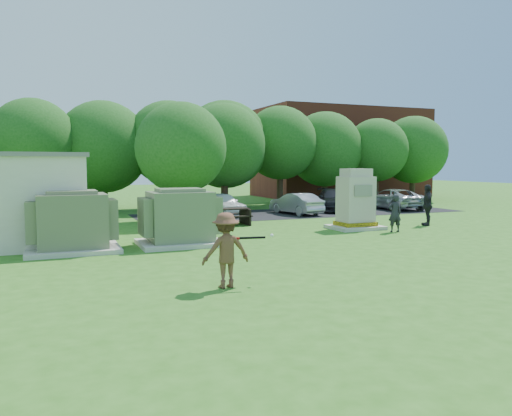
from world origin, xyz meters
name	(u,v)px	position (x,y,z in m)	size (l,w,h in m)	color
ground	(306,261)	(0.00, 0.00, 0.00)	(120.00, 120.00, 0.00)	#2D6619
brick_building	(340,153)	(18.00, 27.00, 4.00)	(15.00, 8.00, 8.00)	maroon
parking_strip	(303,213)	(7.00, 13.50, 0.01)	(20.00, 6.00, 0.01)	#232326
transformer_left	(73,223)	(-6.50, 4.50, 0.97)	(3.00, 2.40, 2.07)	beige
transformer_right	(180,218)	(-2.80, 4.50, 0.97)	(3.00, 2.40, 2.07)	beige
generator_cabinet	(356,203)	(5.70, 5.89, 1.20)	(2.26, 1.85, 2.75)	beige
picnic_table	(229,215)	(0.81, 9.38, 0.51)	(1.93, 1.45, 0.82)	black
batter	(226,250)	(-3.33, -2.18, 0.90)	(1.16, 0.67, 1.80)	brown
person_by_generator	(395,213)	(6.66, 4.30, 0.82)	(0.60, 0.39, 1.65)	black
person_walking_right	(427,205)	(9.61, 5.63, 0.99)	(1.16, 0.48, 1.99)	black
car_white	(222,204)	(1.98, 13.96, 0.67)	(1.59, 3.94, 1.34)	white
car_silver_a	(296,204)	(6.24, 12.93, 0.63)	(1.33, 3.81, 1.26)	#A1A1A5
car_dark	(334,200)	(9.50, 13.94, 0.69)	(1.93, 4.74, 1.38)	black
car_silver_b	(392,199)	(13.62, 13.52, 0.67)	(2.22, 4.82, 1.34)	#A7A8AC
batting_equipment	(249,238)	(-2.75, -2.25, 1.18)	(1.21, 0.36, 0.09)	black
tree_row	(196,146)	(1.75, 18.50, 4.15)	(41.30, 13.30, 7.30)	#47301E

